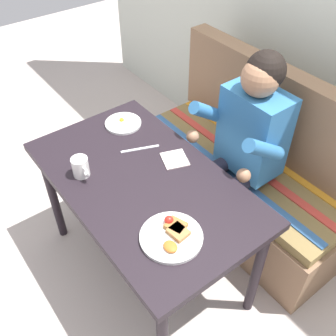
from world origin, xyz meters
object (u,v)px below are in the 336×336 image
(table, at_px, (144,191))
(person, at_px, (243,139))
(coffee_mug, at_px, (81,167))
(napkin, at_px, (175,159))
(couch, at_px, (245,174))
(plate_eggs, at_px, (123,123))
(knife, at_px, (140,149))
(plate_breakfast, at_px, (172,235))

(table, relative_size, person, 0.99)
(coffee_mug, relative_size, napkin, 0.91)
(couch, relative_size, person, 1.19)
(napkin, bearing_deg, table, -84.47)
(person, bearing_deg, plate_eggs, -139.92)
(table, xyz_separation_m, knife, (-0.19, 0.12, 0.08))
(couch, height_order, knife, couch)
(plate_breakfast, distance_m, knife, 0.59)
(plate_eggs, xyz_separation_m, knife, (0.24, -0.05, -0.01))
(table, distance_m, plate_breakfast, 0.38)
(couch, relative_size, plate_breakfast, 5.52)
(table, height_order, couch, couch)
(person, relative_size, plate_eggs, 6.04)
(person, relative_size, coffee_mug, 10.27)
(person, relative_size, knife, 6.06)
(table, height_order, coffee_mug, coffee_mug)
(coffee_mug, bearing_deg, couch, 78.30)
(plate_eggs, bearing_deg, plate_breakfast, -18.45)
(couch, distance_m, coffee_mug, 1.10)
(person, height_order, knife, person)
(plate_eggs, distance_m, knife, 0.24)
(table, xyz_separation_m, coffee_mug, (-0.20, -0.21, 0.13))
(plate_breakfast, distance_m, coffee_mug, 0.57)
(couch, xyz_separation_m, coffee_mug, (-0.20, -0.98, 0.45))
(plate_breakfast, bearing_deg, table, 164.45)
(couch, bearing_deg, napkin, -92.07)
(napkin, height_order, knife, napkin)
(plate_eggs, bearing_deg, knife, -11.31)
(plate_breakfast, bearing_deg, napkin, 140.63)
(plate_breakfast, xyz_separation_m, coffee_mug, (-0.56, -0.12, 0.04))
(coffee_mug, xyz_separation_m, knife, (0.01, 0.33, -0.05))
(person, distance_m, napkin, 0.39)
(person, bearing_deg, coffee_mug, -109.38)
(table, relative_size, plate_eggs, 5.98)
(table, distance_m, knife, 0.24)
(couch, bearing_deg, knife, -106.54)
(table, distance_m, napkin, 0.23)
(napkin, relative_size, knife, 0.65)
(person, bearing_deg, couch, 114.57)
(person, height_order, plate_eggs, person)
(coffee_mug, bearing_deg, plate_breakfast, 11.72)
(person, relative_size, plate_breakfast, 4.65)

